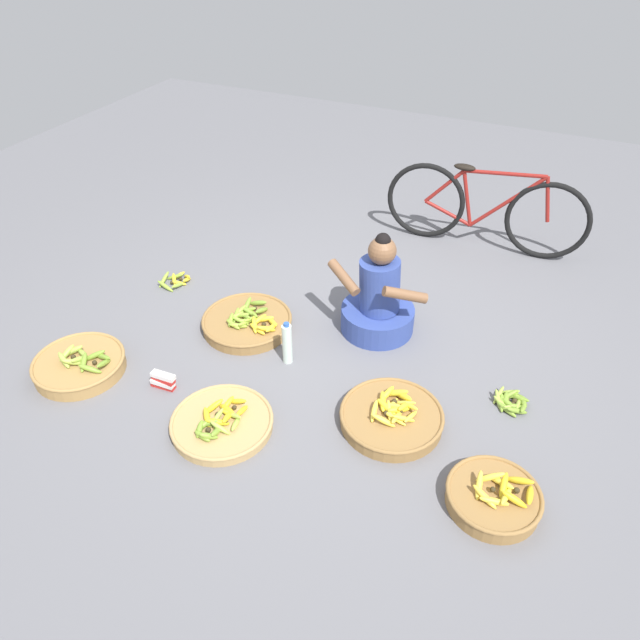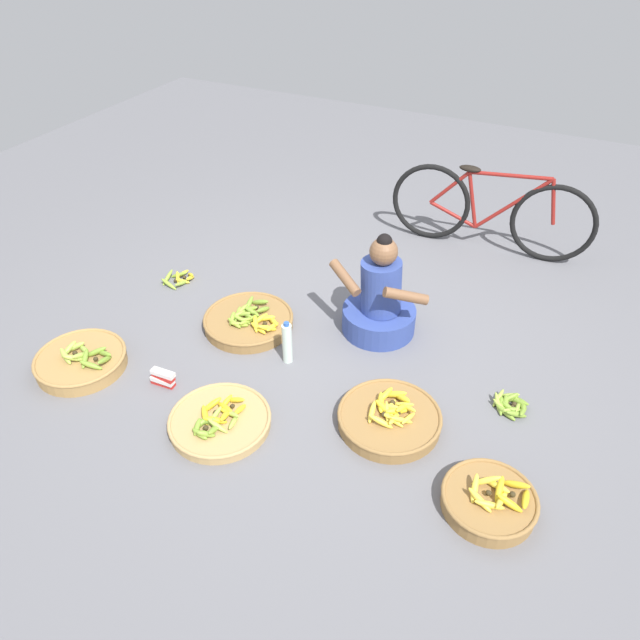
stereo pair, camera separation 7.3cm
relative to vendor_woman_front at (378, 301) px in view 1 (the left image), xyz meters
name	(u,v)px [view 1 (the left image)]	position (x,y,z in m)	size (l,w,h in m)	color
ground_plane	(332,344)	(-0.22, -0.30, -0.25)	(10.00, 10.00, 0.00)	slate
vendor_woman_front	(378,301)	(0.00, 0.00, 0.00)	(0.74, 0.52, 0.77)	#334793
bicycle_leaning	(484,209)	(0.40, 1.48, 0.11)	(1.70, 0.13, 0.73)	black
banana_basket_front_right	(494,497)	(1.07, -1.15, -0.19)	(0.50, 0.50, 0.17)	olive
banana_basket_mid_left	(222,422)	(-0.50, -1.28, -0.20)	(0.61, 0.61, 0.14)	tan
banana_basket_front_center	(247,322)	(-0.85, -0.38, -0.19)	(0.65, 0.65, 0.16)	olive
banana_basket_near_vendor	(392,416)	(0.40, -0.83, -0.19)	(0.62, 0.62, 0.16)	olive
banana_basket_back_right	(80,364)	(-1.62, -1.24, -0.19)	(0.60, 0.60, 0.17)	#A87F47
loose_bananas_back_center	(176,280)	(-1.66, -0.12, -0.22)	(0.22, 0.26, 0.09)	yellow
loose_bananas_back_left	(512,402)	(1.02, -0.37, -0.22)	(0.24, 0.24, 0.09)	olive
water_bottle	(287,344)	(-0.42, -0.58, -0.09)	(0.07, 0.07, 0.32)	silver
packet_carton_stack	(163,381)	(-1.02, -1.14, -0.19)	(0.18, 0.07, 0.12)	red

